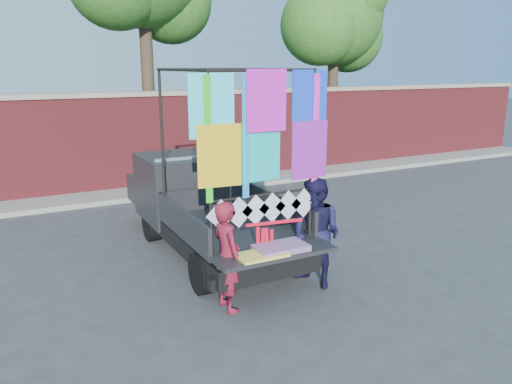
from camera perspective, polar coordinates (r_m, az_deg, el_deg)
name	(u,v)px	position (r m, az deg, el deg)	size (l,w,h in m)	color
ground	(245,289)	(7.65, -1.30, -11.05)	(90.00, 90.00, 0.00)	#38383A
brick_wall	(127,141)	(13.69, -14.57, 5.63)	(30.00, 0.45, 2.61)	maroon
curb	(136,193)	(13.26, -13.52, -0.16)	(30.00, 1.20, 0.12)	gray
tree_right	(337,20)	(17.87, 9.23, 18.83)	(4.20, 3.30, 6.62)	#38281C
pickup_truck	(199,202)	(9.32, -6.58, -1.12)	(2.04, 5.13, 3.23)	black
woman	(227,256)	(6.80, -3.34, -7.34)	(0.56, 0.37, 1.54)	maroon
man	(316,233)	(7.52, 6.90, -4.71)	(0.81, 0.63, 1.67)	#171434
streamer_bundle	(269,235)	(7.03, 1.45, -4.98)	(0.85, 0.17, 0.59)	red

